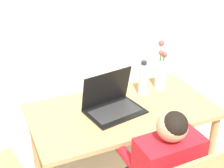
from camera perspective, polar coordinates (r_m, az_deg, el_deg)
name	(u,v)px	position (r m, az deg, el deg)	size (l,w,h in m)	color
wall_back	(97,6)	(2.40, -2.70, 14.10)	(6.40, 0.05, 2.50)	white
dining_table	(122,121)	(2.09, 1.93, -6.80)	(1.19, 0.65, 0.72)	tan
laptop	(112,102)	(1.99, -0.08, -3.28)	(0.39, 0.31, 0.25)	black
flower_vase	(161,71)	(2.26, 8.99, 2.37)	(0.08, 0.08, 0.36)	silver
water_bottle	(143,79)	(2.16, 5.73, 0.92)	(0.07, 0.07, 0.25)	silver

